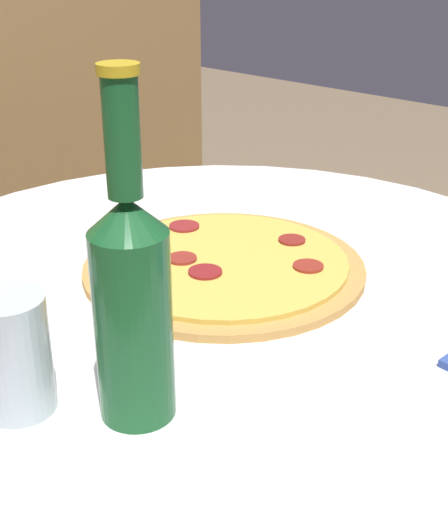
{
  "coord_description": "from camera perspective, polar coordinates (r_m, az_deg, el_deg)",
  "views": [
    {
      "loc": [
        -0.57,
        -0.53,
        1.08
      ],
      "look_at": [
        0.02,
        0.02,
        0.72
      ],
      "focal_mm": 50.0,
      "sensor_mm": 36.0,
      "label": 1
    }
  ],
  "objects": [
    {
      "name": "drinking_glass",
      "position": [
        0.64,
        -16.46,
        -7.59
      ],
      "size": [
        0.06,
        0.06,
        0.11
      ],
      "color": "silver",
      "rests_on": "table"
    },
    {
      "name": "table",
      "position": [
        0.94,
        0.04,
        -10.46
      ],
      "size": [
        0.93,
        0.93,
        0.7
      ],
      "color": "white",
      "rests_on": "ground_plane"
    },
    {
      "name": "pizza",
      "position": [
        0.88,
        -0.01,
        -0.72
      ],
      "size": [
        0.35,
        0.35,
        0.02
      ],
      "color": "#C68E47",
      "rests_on": "table"
    },
    {
      "name": "beer_bottle",
      "position": [
        0.59,
        -7.38,
        -3.34
      ],
      "size": [
        0.07,
        0.07,
        0.3
      ],
      "color": "#195628",
      "rests_on": "table"
    }
  ]
}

